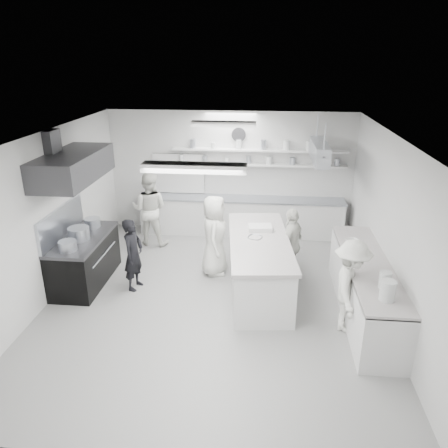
# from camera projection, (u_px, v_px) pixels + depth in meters

# --- Properties ---
(floor) EXTENTS (6.00, 7.00, 0.02)m
(floor) POSITION_uv_depth(u_px,v_px,m) (214.00, 299.00, 8.06)
(floor) COLOR gray
(floor) RESTS_ON ground
(ceiling) EXTENTS (6.00, 7.00, 0.02)m
(ceiling) POSITION_uv_depth(u_px,v_px,m) (212.00, 136.00, 6.96)
(ceiling) COLOR white
(ceiling) RESTS_ON wall_back
(wall_back) EXTENTS (6.00, 0.04, 3.00)m
(wall_back) POSITION_uv_depth(u_px,v_px,m) (230.00, 173.00, 10.75)
(wall_back) COLOR silver
(wall_back) RESTS_ON floor
(wall_front) EXTENTS (6.00, 0.04, 3.00)m
(wall_front) POSITION_uv_depth(u_px,v_px,m) (170.00, 352.00, 4.27)
(wall_front) COLOR silver
(wall_front) RESTS_ON floor
(wall_left) EXTENTS (0.04, 7.00, 3.00)m
(wall_left) POSITION_uv_depth(u_px,v_px,m) (48.00, 218.00, 7.79)
(wall_left) COLOR silver
(wall_left) RESTS_ON floor
(wall_right) EXTENTS (0.04, 7.00, 3.00)m
(wall_right) POSITION_uv_depth(u_px,v_px,m) (391.00, 230.00, 7.23)
(wall_right) COLOR silver
(wall_right) RESTS_ON floor
(stove) EXTENTS (0.80, 1.80, 0.90)m
(stove) POSITION_uv_depth(u_px,v_px,m) (85.00, 261.00, 8.50)
(stove) COLOR black
(stove) RESTS_ON floor
(exhaust_hood) EXTENTS (0.85, 2.00, 0.50)m
(exhaust_hood) POSITION_uv_depth(u_px,v_px,m) (73.00, 167.00, 7.81)
(exhaust_hood) COLOR #353538
(exhaust_hood) RESTS_ON wall_left
(back_counter) EXTENTS (5.00, 0.60, 0.92)m
(back_counter) POSITION_uv_depth(u_px,v_px,m) (241.00, 216.00, 10.83)
(back_counter) COLOR silver
(back_counter) RESTS_ON floor
(shelf_lower) EXTENTS (4.20, 0.26, 0.04)m
(shelf_lower) POSITION_uv_depth(u_px,v_px,m) (259.00, 165.00, 10.48)
(shelf_lower) COLOR silver
(shelf_lower) RESTS_ON wall_back
(shelf_upper) EXTENTS (4.20, 0.26, 0.04)m
(shelf_upper) POSITION_uv_depth(u_px,v_px,m) (259.00, 150.00, 10.35)
(shelf_upper) COLOR silver
(shelf_upper) RESTS_ON wall_back
(pass_through_window) EXTENTS (1.30, 0.04, 1.00)m
(pass_through_window) POSITION_uv_depth(u_px,v_px,m) (179.00, 173.00, 10.87)
(pass_through_window) COLOR black
(pass_through_window) RESTS_ON wall_back
(wall_clock) EXTENTS (0.32, 0.05, 0.32)m
(wall_clock) POSITION_uv_depth(u_px,v_px,m) (239.00, 135.00, 10.35)
(wall_clock) COLOR silver
(wall_clock) RESTS_ON wall_back
(right_counter) EXTENTS (0.74, 3.30, 0.94)m
(right_counter) POSITION_uv_depth(u_px,v_px,m) (365.00, 289.00, 7.46)
(right_counter) COLOR silver
(right_counter) RESTS_ON floor
(pot_rack) EXTENTS (0.30, 1.60, 0.40)m
(pot_rack) POSITION_uv_depth(u_px,v_px,m) (319.00, 151.00, 9.26)
(pot_rack) COLOR #A9AEB9
(pot_rack) RESTS_ON ceiling
(light_fixture_front) EXTENTS (1.30, 0.25, 0.10)m
(light_fixture_front) POSITION_uv_depth(u_px,v_px,m) (194.00, 168.00, 5.32)
(light_fixture_front) COLOR silver
(light_fixture_front) RESTS_ON ceiling
(light_fixture_rear) EXTENTS (1.30, 0.25, 0.10)m
(light_fixture_rear) POSITION_uv_depth(u_px,v_px,m) (224.00, 124.00, 8.65)
(light_fixture_rear) COLOR silver
(light_fixture_rear) RESTS_ON ceiling
(prep_island) EXTENTS (1.29, 2.81, 1.00)m
(prep_island) POSITION_uv_depth(u_px,v_px,m) (259.00, 266.00, 8.20)
(prep_island) COLOR silver
(prep_island) RESTS_ON floor
(stove_pot) EXTENTS (0.40, 0.40, 0.29)m
(stove_pot) POSITION_uv_depth(u_px,v_px,m) (79.00, 235.00, 8.18)
(stove_pot) COLOR #A9AEB9
(stove_pot) RESTS_ON stove
(cook_stove) EXTENTS (0.44, 0.57, 1.41)m
(cook_stove) POSITION_uv_depth(u_px,v_px,m) (133.00, 255.00, 8.19)
(cook_stove) COLOR black
(cook_stove) RESTS_ON floor
(cook_back) EXTENTS (0.89, 0.72, 1.74)m
(cook_back) POSITION_uv_depth(u_px,v_px,m) (150.00, 209.00, 10.10)
(cook_back) COLOR silver
(cook_back) RESTS_ON floor
(cook_island_left) EXTENTS (0.57, 0.84, 1.67)m
(cook_island_left) POSITION_uv_depth(u_px,v_px,m) (214.00, 235.00, 8.73)
(cook_island_left) COLOR silver
(cook_island_left) RESTS_ON floor
(cook_island_right) EXTENTS (0.71, 0.95, 1.50)m
(cook_island_right) POSITION_uv_depth(u_px,v_px,m) (291.00, 244.00, 8.52)
(cook_island_right) COLOR silver
(cook_island_right) RESTS_ON floor
(cook_right) EXTENTS (0.76, 1.10, 1.57)m
(cook_right) POSITION_uv_depth(u_px,v_px,m) (350.00, 286.00, 6.91)
(cook_right) COLOR silver
(cook_right) RESTS_ON floor
(bowl_island_a) EXTENTS (0.34, 0.34, 0.06)m
(bowl_island_a) POSITION_uv_depth(u_px,v_px,m) (255.00, 238.00, 8.09)
(bowl_island_a) COLOR #A9AEB9
(bowl_island_a) RESTS_ON prep_island
(bowl_island_b) EXTENTS (0.23, 0.23, 0.06)m
(bowl_island_b) POSITION_uv_depth(u_px,v_px,m) (270.00, 232.00, 8.39)
(bowl_island_b) COLOR silver
(bowl_island_b) RESTS_ON prep_island
(bowl_right) EXTENTS (0.32, 0.32, 0.06)m
(bowl_right) POSITION_uv_depth(u_px,v_px,m) (352.00, 241.00, 8.12)
(bowl_right) COLOR silver
(bowl_right) RESTS_ON right_counter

